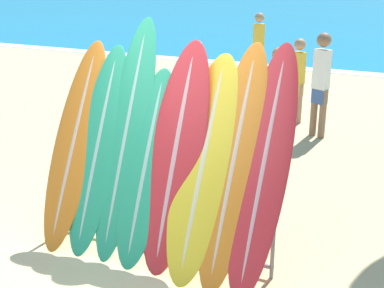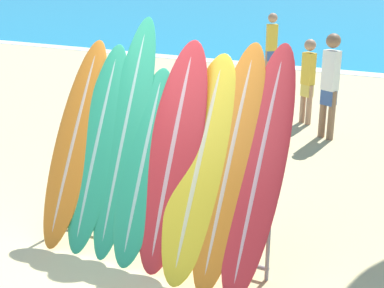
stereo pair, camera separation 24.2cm
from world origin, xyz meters
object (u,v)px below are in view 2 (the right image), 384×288
Objects in this scene: surfboard_slot_2 at (125,137)px; surfboard_slot_7 at (259,169)px; surfboard_slot_3 at (143,167)px; person_mid_beach at (271,46)px; person_far_right at (284,94)px; surfboard_rack at (158,208)px; person_far_left at (308,78)px; surfboard_slot_6 at (229,165)px; surfboard_slot_5 at (199,167)px; surfboard_slot_4 at (173,156)px; surfboard_slot_0 at (75,142)px; person_near_water at (330,83)px; surfboard_slot_1 at (98,148)px.

surfboard_slot_2 reaches higher than surfboard_slot_7.
surfboard_slot_3 is 8.56m from person_mid_beach.
surfboard_rack is at bearing 79.72° from person_far_right.
person_far_right is at bearing 86.04° from surfboard_slot_3.
surfboard_rack is at bearing -115.00° from person_mid_beach.
person_far_left is (0.26, 5.39, -0.09)m from surfboard_slot_3.
surfboard_slot_6 is 1.27× the size of person_mid_beach.
person_mid_beach is at bearing -29.34° from person_far_left.
person_far_right is (1.75, -4.51, -0.05)m from person_mid_beach.
person_far_right is (0.27, 3.92, -0.06)m from surfboard_slot_3.
surfboard_slot_2 is at bearing -117.85° from person_mid_beach.
surfboard_rack is 1.18× the size of surfboard_slot_5.
surfboard_slot_4 is 8.56m from person_mid_beach.
surfboard_slot_4 reaches higher than surfboard_slot_3.
surfboard_slot_2 is 5.32m from person_far_left.
surfboard_slot_3 is 0.92× the size of surfboard_slot_5.
surfboard_slot_5 is (1.53, -0.01, -0.02)m from surfboard_slot_0.
surfboard_slot_7 is at bearing -0.85° from surfboard_slot_2.
surfboard_slot_5 is at bearing 112.87° from person_near_water.
surfboard_slot_6 is 5.35m from person_far_left.
person_near_water is 1.14× the size of person_far_left.
surfboard_slot_5 is at bearing 4.34° from surfboard_slot_3.
surfboard_slot_2 reaches higher than person_near_water.
surfboard_slot_5 reaches higher than person_far_left.
surfboard_slot_6 is at bearing 1.18° from surfboard_slot_0.
surfboard_slot_6 is 0.30m from surfboard_slot_7.
surfboard_slot_0 is at bearing 178.82° from surfboard_slot_1.
person_far_left is (-0.57, 0.72, -0.12)m from person_near_water.
surfboard_slot_0 is at bearing -178.82° from surfboard_slot_7.
person_far_right is at bearing 95.08° from surfboard_slot_5.
surfboard_slot_2 is at bearing 73.03° from person_far_right.
surfboard_slot_1 is at bearing -178.42° from surfboard_slot_7.
surfboard_slot_7 reaches higher than surfboard_slot_0.
surfboard_slot_3 is 0.87× the size of surfboard_slot_6.
surfboard_slot_1 is 4.85m from person_near_water.
surfboard_slot_5 is at bearing -2.65° from surfboard_slot_4.
surfboard_slot_0 is 1.11× the size of surfboard_slot_3.
surfboard_slot_2 is at bearing 114.74° from person_far_left.
surfboard_slot_2 is 1.32× the size of person_near_water.
surfboard_slot_1 reaches higher than surfboard_slot_3.
surfboard_slot_1 reaches higher than person_far_left.
surfboard_slot_3 is at bearing -168.95° from surfboard_slot_4.
surfboard_slot_0 reaches higher than surfboard_slot_5.
surfboard_slot_4 is at bearing -177.77° from surfboard_slot_7.
person_mid_beach is (-1.18, 8.31, -0.25)m from surfboard_slot_2.
surfboard_slot_1 is at bearing 98.30° from person_near_water.
surfboard_slot_3 is at bearing 105.45° from person_near_water.
surfboard_slot_0 is 0.31m from surfboard_slot_1.
surfboard_slot_1 is at bearing -178.35° from surfboard_slot_6.
surfboard_slot_3 is 0.86× the size of surfboard_slot_7.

